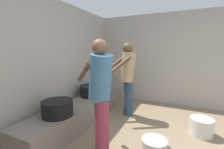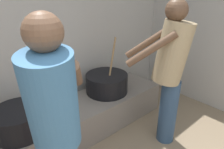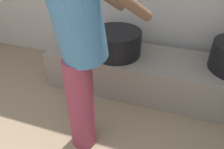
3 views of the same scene
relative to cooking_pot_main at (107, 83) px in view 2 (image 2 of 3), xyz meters
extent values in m
cube|color=slate|center=(-0.58, -0.04, -0.32)|extent=(2.57, 0.60, 0.40)
cylinder|color=black|center=(0.00, 0.00, 0.00)|extent=(0.55, 0.55, 0.25)
cylinder|color=#937047|center=(0.10, 0.00, 0.32)|extent=(0.24, 0.14, 0.51)
cylinder|color=black|center=(-1.15, -0.08, 0.00)|extent=(0.50, 0.50, 0.25)
cylinder|color=navy|center=(0.22, -0.81, -0.14)|extent=(0.20, 0.20, 0.77)
cylinder|color=tan|center=(0.20, -0.79, 0.56)|extent=(0.48, 0.48, 0.66)
sphere|color=brown|center=(0.19, -0.79, 0.97)|extent=(0.21, 0.21, 0.21)
cylinder|color=brown|center=(0.13, -0.53, 0.63)|extent=(0.39, 0.38, 0.36)
cylinder|color=brown|center=(-0.06, -0.73, 0.63)|extent=(0.39, 0.38, 0.36)
cylinder|color=teal|center=(-1.14, -0.87, 0.56)|extent=(0.46, 0.49, 0.66)
sphere|color=brown|center=(-1.14, -0.86, 0.96)|extent=(0.21, 0.21, 0.21)
cylinder|color=brown|center=(-0.90, -0.75, 0.62)|extent=(0.32, 0.43, 0.36)
cylinder|color=brown|center=(-1.12, -0.60, 0.62)|extent=(0.32, 0.43, 0.36)
camera|label=1|loc=(-2.91, -1.87, 0.92)|focal=24.42mm
camera|label=2|loc=(-1.56, -1.87, 1.18)|focal=32.82mm
camera|label=3|loc=(-0.54, -1.99, 0.97)|focal=35.62mm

